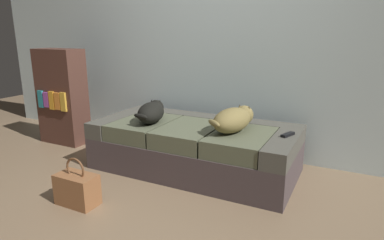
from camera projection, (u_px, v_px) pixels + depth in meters
name	position (u px, v px, depth m)	size (l,w,h in m)	color
ground_plane	(135.00, 216.00, 2.38)	(10.00, 10.00, 0.00)	#7E664C
back_wall	(223.00, 20.00, 3.41)	(6.40, 0.10, 2.80)	silver
couch	(194.00, 147.00, 3.15)	(1.88, 0.90, 0.45)	#473B3E
dog_dark	(152.00, 112.00, 3.16)	(0.36, 0.54, 0.19)	black
dog_tan	(234.00, 119.00, 2.85)	(0.33, 0.61, 0.21)	olive
tv_remote	(288.00, 135.00, 2.74)	(0.04, 0.15, 0.02)	black
handbag	(77.00, 189.00, 2.52)	(0.32, 0.18, 0.38)	brown
bookshelf	(62.00, 97.00, 3.88)	(0.56, 0.30, 1.10)	#4E2F26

